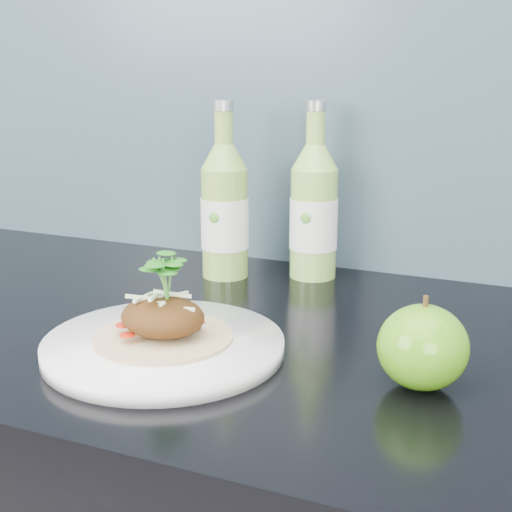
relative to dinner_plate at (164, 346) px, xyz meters
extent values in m
cube|color=#6B90A8|center=(0.07, 0.40, 0.34)|extent=(4.00, 0.02, 0.70)
cylinder|color=white|center=(0.00, 0.00, 0.00)|extent=(0.26, 0.26, 0.02)
cylinder|color=tan|center=(0.00, 0.00, 0.01)|extent=(0.15, 0.15, 0.00)
ellipsoid|color=#54300F|center=(0.00, 0.00, 0.03)|extent=(0.09, 0.08, 0.04)
ellipsoid|color=#487F0D|center=(0.26, 0.03, 0.03)|extent=(0.10, 0.10, 0.08)
cylinder|color=#472D14|center=(0.26, 0.03, 0.08)|extent=(0.01, 0.00, 0.01)
cylinder|color=#89B24A|center=(-0.07, 0.28, 0.07)|extent=(0.07, 0.07, 0.15)
cone|color=#89B24A|center=(-0.07, 0.28, 0.16)|extent=(0.07, 0.07, 0.03)
cylinder|color=#89B24A|center=(-0.07, 0.28, 0.20)|extent=(0.03, 0.03, 0.04)
cylinder|color=silver|center=(-0.07, 0.28, 0.23)|extent=(0.03, 0.03, 0.01)
cylinder|color=white|center=(-0.07, 0.28, 0.07)|extent=(0.07, 0.07, 0.07)
ellipsoid|color=#59A533|center=(-0.07, 0.25, 0.08)|extent=(0.02, 0.00, 0.02)
cylinder|color=#90C451|center=(0.05, 0.33, 0.07)|extent=(0.08, 0.08, 0.15)
cone|color=#90C451|center=(0.05, 0.33, 0.16)|extent=(0.07, 0.07, 0.03)
cylinder|color=#90C451|center=(0.05, 0.33, 0.20)|extent=(0.03, 0.03, 0.04)
cylinder|color=silver|center=(0.05, 0.33, 0.23)|extent=(0.03, 0.03, 0.01)
cylinder|color=white|center=(0.05, 0.33, 0.07)|extent=(0.09, 0.09, 0.07)
ellipsoid|color=#59A533|center=(0.05, 0.30, 0.08)|extent=(0.02, 0.00, 0.02)
camera|label=1|loc=(0.37, -0.60, 0.29)|focal=50.00mm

